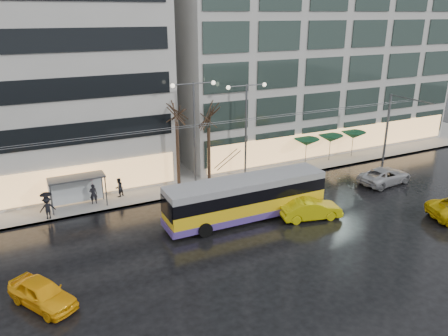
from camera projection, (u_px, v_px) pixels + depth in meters
ground at (231, 246)px, 28.78m from camera, size 140.00×140.00×0.00m
sidewalk at (183, 174)px, 41.40m from camera, size 80.00×10.00×0.15m
kerb at (204, 192)px, 37.23m from camera, size 80.00×0.10×0.15m
building_right at (306, 30)px, 48.50m from camera, size 32.00×14.00×25.00m
trolleybus at (246, 199)px, 32.13m from camera, size 12.38×4.88×5.73m
catenary at (197, 150)px, 34.46m from camera, size 42.24×5.12×7.00m
bus_shelter at (72, 185)px, 33.63m from camera, size 4.20×1.60×2.51m
street_lamp_near at (194, 120)px, 36.71m from camera, size 3.96×0.36×9.03m
street_lamp_far at (246, 117)px, 38.90m from camera, size 3.96×0.36×8.53m
tree_a at (176, 108)px, 35.89m from camera, size 3.20×3.20×8.40m
tree_b at (208, 113)px, 37.54m from camera, size 3.20×3.20×7.70m
parasol_a at (306, 142)px, 43.09m from camera, size 2.50×2.50×2.65m
parasol_b at (331, 139)px, 44.34m from camera, size 2.50×2.50×2.65m
parasol_c at (353, 135)px, 45.60m from camera, size 2.50×2.50×2.65m
taxi_a at (42, 293)px, 22.75m from camera, size 3.61×4.48×1.43m
taxi_b at (311, 209)px, 32.39m from camera, size 4.88×2.59×1.53m
sedan_silver at (385, 176)px, 39.12m from camera, size 5.47×2.96×1.46m
pedestrian_a at (93, 187)px, 34.34m from camera, size 1.04×1.05×2.19m
pedestrian_b at (119, 187)px, 35.93m from camera, size 0.98×0.93×1.59m
pedestrian_c at (47, 205)px, 31.95m from camera, size 1.14×0.87×2.11m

